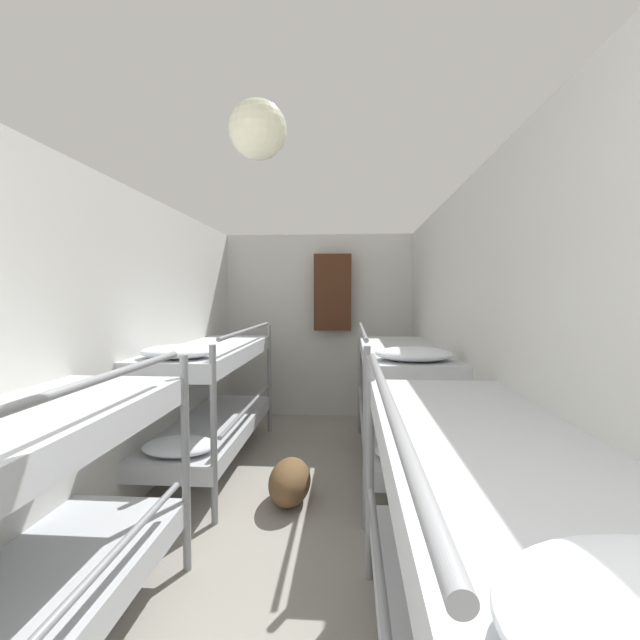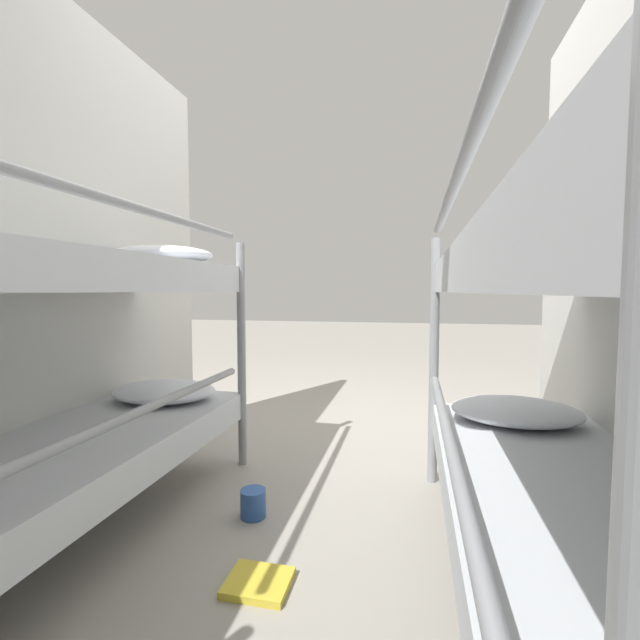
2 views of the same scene
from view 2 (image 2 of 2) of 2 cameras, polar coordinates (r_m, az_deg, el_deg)
name	(u,v)px [view 2 (image 2 of 2)]	position (r m, az deg, el deg)	size (l,w,h in m)	color
ground_plane	(349,435)	(2.83, 3.95, -15.04)	(20.00, 20.00, 0.00)	gray
bunk_stack_left_near	(575,391)	(1.29, 30.86, -8.18)	(0.66, 1.94, 1.20)	gray
bunk_stack_right_near	(52,368)	(1.71, -32.09, -5.41)	(0.66, 1.94, 1.20)	gray
tin_can	(253,503)	(1.91, -8.91, -22.99)	(0.10, 0.10, 0.11)	#2D569E
floor_book	(258,583)	(1.57, -8.22, -31.36)	(0.20, 0.17, 0.02)	gold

